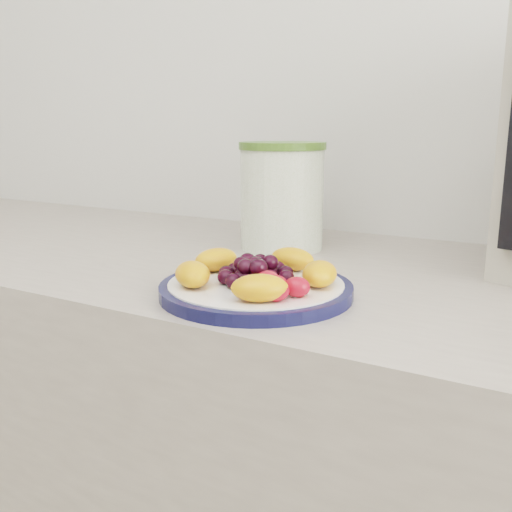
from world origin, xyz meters
The scene contains 6 objects.
wall_back centered at (0.00, 1.51, 1.30)m, with size 3.50×0.02×2.60m, color silver.
plate_rim centered at (-0.09, 1.03, 0.91)m, with size 0.24×0.24×0.01m, color #12163E.
plate_face centered at (-0.09, 1.03, 0.91)m, with size 0.22×0.22×0.02m, color white.
canister centered at (-0.19, 1.29, 0.98)m, with size 0.14×0.14×0.17m, color #496715.
canister_lid centered at (-0.19, 1.29, 1.07)m, with size 0.14×0.14×0.01m, color #4E6F2D.
fruit_plate centered at (-0.08, 1.03, 0.93)m, with size 0.21×0.20×0.03m.
Camera 1 is at (0.25, 0.45, 1.10)m, focal length 40.00 mm.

